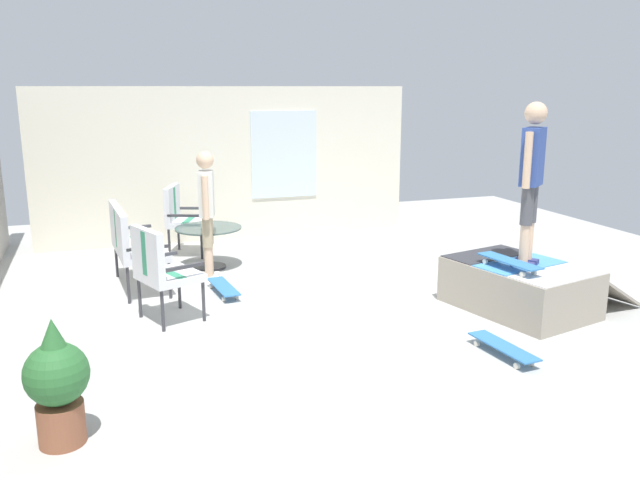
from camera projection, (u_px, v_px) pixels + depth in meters
ground_plane at (341, 310)px, 7.37m from camera, size 12.00×12.00×0.10m
house_facade at (229, 164)px, 10.42m from camera, size 0.23×6.00×2.43m
skate_ramp at (521, 286)px, 7.21m from camera, size 1.83×2.03×0.53m
patio_bench at (130, 240)px, 7.88m from camera, size 1.29×0.64×1.02m
patio_chair_near_house at (181, 214)px, 9.52m from camera, size 0.78×0.74×1.02m
patio_chair_by_wall at (159, 266)px, 6.74m from camera, size 0.77×0.73×1.02m
patio_table at (209, 239)px, 8.83m from camera, size 0.90×0.90×0.57m
person_watching at (207, 206)px, 8.23m from camera, size 0.47×0.30×1.65m
person_skater at (532, 171)px, 6.84m from camera, size 0.36×0.39×1.74m
skateboard_by_bench at (223, 287)px, 7.78m from camera, size 0.81×0.27×0.10m
skateboard_spare at (503, 347)px, 5.99m from camera, size 0.82×0.28×0.10m
skateboard_on_ramp at (509, 262)px, 6.88m from camera, size 0.82×0.31×0.10m
potted_plant at (57, 381)px, 4.43m from camera, size 0.44×0.44×0.92m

